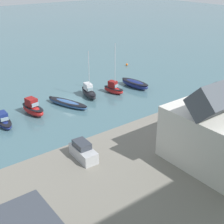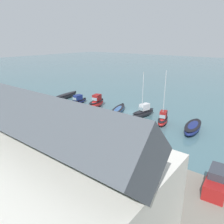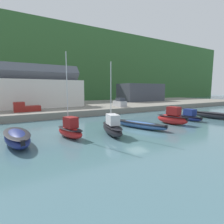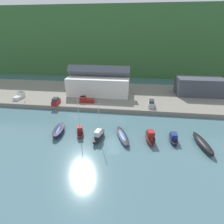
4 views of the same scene
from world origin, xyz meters
name	(u,v)px [view 1 (image 1 of 4)]	position (x,y,z in m)	size (l,w,h in m)	color
ground_plane	(71,100)	(0.00, 0.00, 0.00)	(320.00, 320.00, 0.00)	#476B75
quay_promenade	(205,176)	(0.00, 30.00, 0.63)	(126.58, 29.35, 1.26)	gray
moored_boat_0	(135,84)	(-13.89, 1.93, 0.76)	(3.00, 7.16, 1.44)	navy
moored_boat_1	(113,89)	(-8.46, 1.82, 0.92)	(2.68, 4.80, 9.76)	red
moored_boat_2	(89,92)	(-3.63, 0.44, 0.97)	(2.80, 6.07, 8.89)	black
moored_boat_3	(67,103)	(1.77, 1.78, 0.52)	(4.74, 8.77, 0.95)	#33568E
moored_boat_4	(33,109)	(8.08, 1.31, 1.05)	(2.83, 5.62, 2.83)	red
moored_boat_5	(3,121)	(13.38, 2.18, 0.73)	(2.02, 5.49, 2.08)	navy
parked_car_0	(83,151)	(9.53, 19.17, 2.18)	(2.02, 4.29, 2.16)	#B7B7BC
parked_car_1	(220,91)	(-21.06, 17.02, 2.18)	(2.16, 4.34, 2.16)	maroon
pickup_truck_0	(201,110)	(-11.88, 20.01, 2.09)	(4.83, 2.22, 1.90)	maroon
mooring_buoy_0	(127,65)	(-22.54, -10.98, 0.28)	(0.57, 0.57, 0.57)	orange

